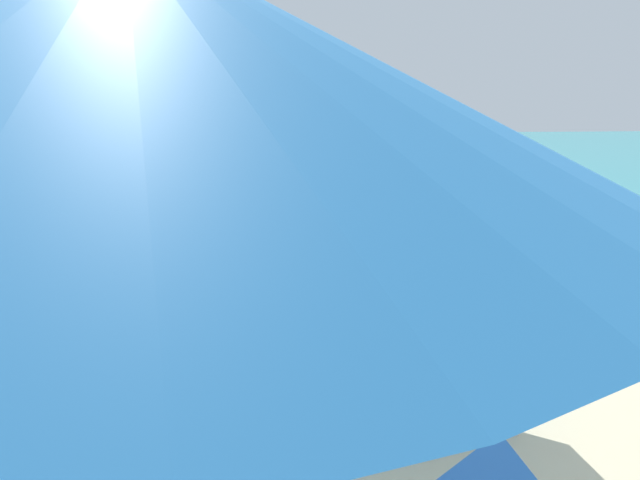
{
  "coord_description": "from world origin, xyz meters",
  "views": [
    {
      "loc": [
        0.27,
        6.04,
        2.17
      ],
      "look_at": [
        0.76,
        11.55,
        0.86
      ],
      "focal_mm": 35.59,
      "sensor_mm": 36.0,
      "label": 1
    }
  ],
  "objects": [
    {
      "name": "umbrella_third",
      "position": [
        0.02,
        7.36,
        2.2
      ],
      "size": [
        2.09,
        2.09,
        2.53
      ],
      "color": "olive",
      "rests_on": "ground"
    },
    {
      "name": "umbrella_farthest",
      "position": [
        -0.35,
        18.76,
        2.37
      ],
      "size": [
        2.02,
        2.02,
        2.63
      ],
      "color": "#4C4C51",
      "rests_on": "ground"
    },
    {
      "name": "umbrella_fourth",
      "position": [
        0.27,
        10.94,
        2.49
      ],
      "size": [
        2.46,
        2.46,
        2.86
      ],
      "color": "#4C4C51",
      "rests_on": "ground"
    },
    {
      "name": "lounger_fourth_inland",
      "position": [
        1.24,
        9.86,
        0.33
      ],
      "size": [
        1.61,
        0.81,
        0.62
      ],
      "rotation": [
        0.0,
        0.0,
        3.22
      ],
      "color": "blue",
      "rests_on": "ground"
    },
    {
      "name": "lounger_farthest_shoreside",
      "position": [
        0.17,
        19.82,
        0.25
      ],
      "size": [
        1.51,
        0.9,
        0.55
      ],
      "rotation": [
        0.0,
        0.0,
        2.99
      ],
      "color": "blue",
      "rests_on": "ground"
    },
    {
      "name": "person_walking_near",
      "position": [
        3.48,
        17.75,
        0.93
      ],
      "size": [
        0.39,
        0.42,
        1.55
      ],
      "rotation": [
        0.0,
        0.0,
        5.65
      ],
      "color": "#262628",
      "rests_on": "ground"
    },
    {
      "name": "lounger_farthest_inland",
      "position": [
        0.22,
        17.55,
        0.29
      ],
      "size": [
        1.55,
        0.74,
        0.66
      ],
      "rotation": [
        0.0,
        0.0,
        3.03
      ],
      "color": "blue",
      "rests_on": "ground"
    },
    {
      "name": "lounger_fifth_shoreside",
      "position": [
        0.78,
        16.22,
        0.3
      ],
      "size": [
        1.66,
        0.81,
        0.55
      ],
      "rotation": [
        0.0,
        0.0,
        3.22
      ],
      "color": "blue",
      "rests_on": "ground"
    },
    {
      "name": "lounger_fourth_shoreside",
      "position": [
        0.91,
        11.95,
        0.3
      ],
      "size": [
        1.58,
        0.74,
        0.61
      ],
      "rotation": [
        0.0,
        0.0,
        3.21
      ],
      "color": "#4CA572",
      "rests_on": "ground"
    },
    {
      "name": "umbrella_fifth",
      "position": [
        -0.09,
        14.98,
        2.31
      ],
      "size": [
        1.94,
        1.94,
        2.57
      ],
      "color": "silver",
      "rests_on": "ground"
    }
  ]
}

